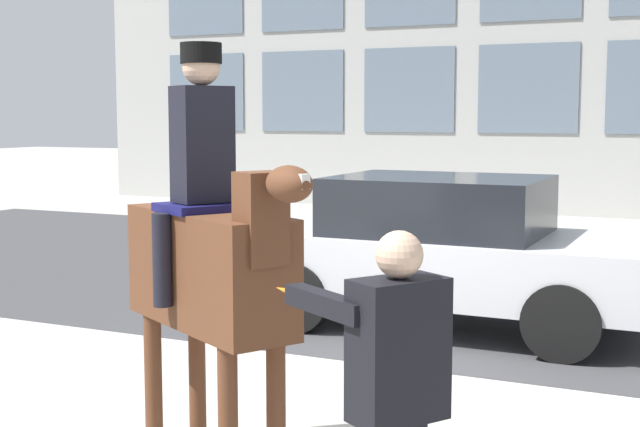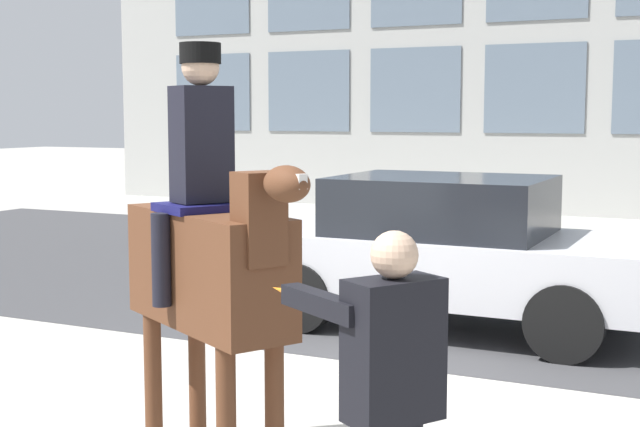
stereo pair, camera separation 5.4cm
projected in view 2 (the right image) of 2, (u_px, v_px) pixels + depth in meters
name	position (u px, v px, depth m)	size (l,w,h in m)	color
ground_plane	(355.00, 381.00, 7.27)	(80.00, 80.00, 0.00)	#9E9B93
road_surface	(500.00, 282.00, 11.53)	(24.52, 8.50, 0.01)	#38383A
mounted_horse_lead	(211.00, 257.00, 5.18)	(1.61, 1.11, 2.57)	#59331E
pedestrian_bystander	(389.00, 394.00, 3.73)	(0.91, 0.48, 1.69)	black
street_car_near_lane	(449.00, 249.00, 9.06)	(4.17, 1.93, 1.54)	#B7B7BC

